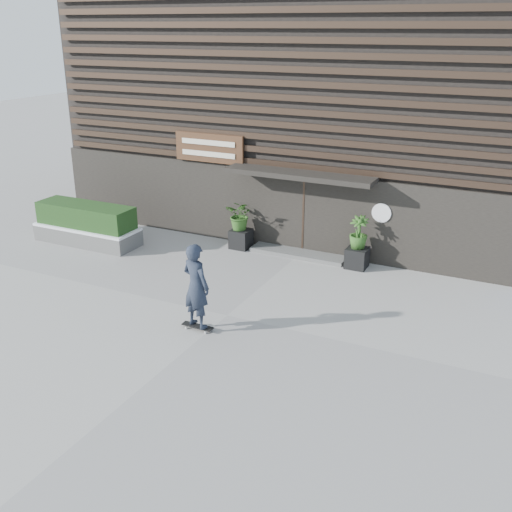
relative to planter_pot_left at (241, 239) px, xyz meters
The scene contains 11 objects.
ground 4.80m from the planter_pot_left, 66.64° to the right, with size 80.00×80.00×0.00m, color #9D9A95.
entrance_step 1.93m from the planter_pot_left, ahead, with size 3.00×0.80×0.12m, color #535351.
planter_pot_left is the anchor object (origin of this frame).
bamboo_left 0.78m from the planter_pot_left, ahead, with size 0.86×0.75×0.96m, color #2D591E.
planter_pot_right 3.80m from the planter_pot_left, ahead, with size 0.60×0.60×0.60m, color black.
bamboo_right 3.88m from the planter_pot_left, ahead, with size 0.54×0.54×0.96m, color #2D591E.
raised_bed 5.00m from the planter_pot_left, 159.63° to the right, with size 3.50×1.20×0.50m, color #50504D.
snow_layer 5.00m from the planter_pot_left, 159.63° to the right, with size 3.50×1.20×0.08m, color white.
hedge 5.04m from the planter_pot_left, 159.63° to the right, with size 3.30×1.00×0.70m, color #183613.
building 6.94m from the planter_pot_left, 71.14° to the left, with size 18.00×11.00×8.00m.
skateboarder 5.63m from the planter_pot_left, 73.00° to the right, with size 0.84×0.66×2.11m.
Camera 1 is at (6.45, -11.58, 6.64)m, focal length 42.42 mm.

